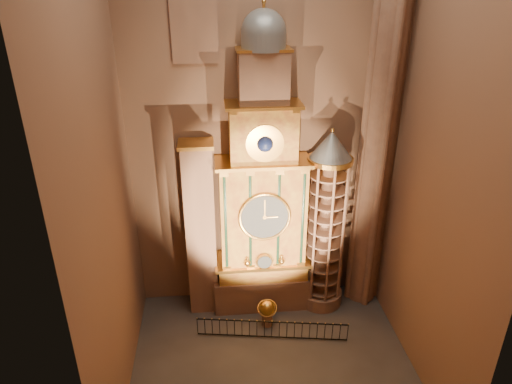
{
  "coord_description": "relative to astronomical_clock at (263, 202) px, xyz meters",
  "views": [
    {
      "loc": [
        -2.54,
        -16.95,
        17.65
      ],
      "look_at": [
        -0.55,
        3.0,
        8.23
      ],
      "focal_mm": 32.0,
      "sensor_mm": 36.0,
      "label": 1
    }
  ],
  "objects": [
    {
      "name": "astronomical_clock",
      "position": [
        0.0,
        0.0,
        0.0
      ],
      "size": [
        5.6,
        2.41,
        16.7
      ],
      "color": "#8C634C",
      "rests_on": "floor"
    },
    {
      "name": "celestial_globe",
      "position": [
        0.06,
        -2.03,
        -5.72
      ],
      "size": [
        1.3,
        1.25,
        1.59
      ],
      "color": "#8C634C",
      "rests_on": "floor"
    },
    {
      "name": "stained_glass_window",
      "position": [
        -3.2,
        0.95,
        9.82
      ],
      "size": [
        2.2,
        0.14,
        5.2
      ],
      "color": "navy",
      "rests_on": "wall_back"
    },
    {
      "name": "wall_right",
      "position": [
        7.0,
        -4.96,
        4.32
      ],
      "size": [
        0.0,
        22.0,
        22.0
      ],
      "primitive_type": "plane",
      "rotation": [
        1.57,
        0.0,
        -1.57
      ],
      "color": "#876048",
      "rests_on": "floor"
    },
    {
      "name": "wall_back",
      "position": [
        0.0,
        1.04,
        4.32
      ],
      "size": [
        22.0,
        0.0,
        22.0
      ],
      "primitive_type": "plane",
      "rotation": [
        1.57,
        0.0,
        0.0
      ],
      "color": "#876048",
      "rests_on": "floor"
    },
    {
      "name": "floor",
      "position": [
        0.0,
        -4.96,
        -6.68
      ],
      "size": [
        14.0,
        14.0,
        0.0
      ],
      "primitive_type": "plane",
      "color": "#383330",
      "rests_on": "ground"
    },
    {
      "name": "wall_left",
      "position": [
        -7.0,
        -4.96,
        4.32
      ],
      "size": [
        0.0,
        22.0,
        22.0
      ],
      "primitive_type": "plane",
      "rotation": [
        1.57,
        0.0,
        1.57
      ],
      "color": "#876048",
      "rests_on": "floor"
    },
    {
      "name": "gothic_pier",
      "position": [
        6.1,
        0.04,
        4.32
      ],
      "size": [
        2.04,
        2.04,
        22.0
      ],
      "color": "#8C634C",
      "rests_on": "floor"
    },
    {
      "name": "iron_railing",
      "position": [
        0.19,
        -3.13,
        -6.09
      ],
      "size": [
        7.96,
        1.32,
        1.08
      ],
      "color": "black",
      "rests_on": "floor"
    },
    {
      "name": "stair_turret",
      "position": [
        3.5,
        -0.26,
        -1.41
      ],
      "size": [
        2.5,
        2.5,
        10.8
      ],
      "color": "#8C634C",
      "rests_on": "floor"
    },
    {
      "name": "portrait_tower",
      "position": [
        -3.4,
        0.02,
        -1.53
      ],
      "size": [
        1.8,
        1.6,
        10.2
      ],
      "color": "#8C634C",
      "rests_on": "floor"
    }
  ]
}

